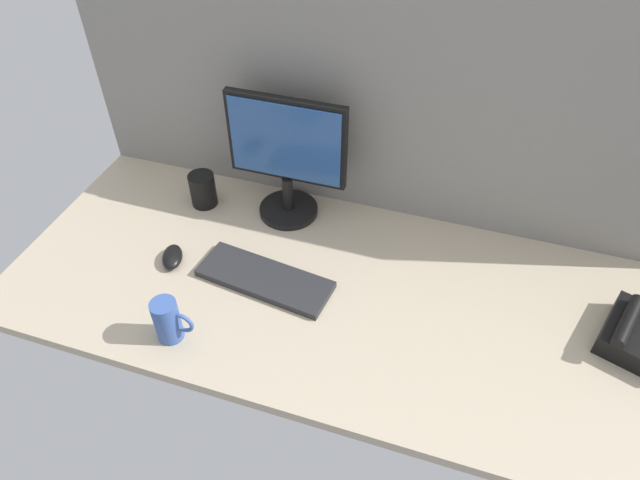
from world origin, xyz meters
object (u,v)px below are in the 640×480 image
at_px(mug_ceramic_blue, 168,320).
at_px(desk_phone, 640,336).
at_px(mug_black_travel, 203,190).
at_px(mouse, 172,257).
at_px(keyboard, 265,279).
at_px(monitor, 287,155).

bearing_deg(mug_ceramic_blue, desk_phone, 16.86).
xyz_separation_m(mug_black_travel, mug_ceramic_blue, (0.16, -0.50, 0.01)).
relative_size(mouse, mug_black_travel, 0.89).
height_order(keyboard, mouse, mouse).
distance_m(keyboard, desk_phone, 0.95).
relative_size(monitor, mug_black_travel, 3.60).
bearing_deg(mug_black_travel, mouse, -83.52).
height_order(monitor, mug_black_travel, monitor).
height_order(mouse, mug_ceramic_blue, mug_ceramic_blue).
relative_size(keyboard, mug_ceramic_blue, 3.03).
distance_m(keyboard, mouse, 0.28).
bearing_deg(monitor, keyboard, -82.45).
bearing_deg(monitor, mouse, -127.46).
height_order(keyboard, mug_ceramic_blue, mug_ceramic_blue).
xyz_separation_m(mug_ceramic_blue, desk_phone, (1.10, 0.33, -0.03)).
relative_size(monitor, keyboard, 1.05).
relative_size(mug_black_travel, desk_phone, 0.46).
xyz_separation_m(monitor, mug_black_travel, (-0.27, -0.05, -0.15)).
distance_m(monitor, mug_ceramic_blue, 0.57).
xyz_separation_m(monitor, keyboard, (0.04, -0.30, -0.20)).
bearing_deg(desk_phone, mug_black_travel, 172.61).
bearing_deg(mouse, keyboard, -21.25).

